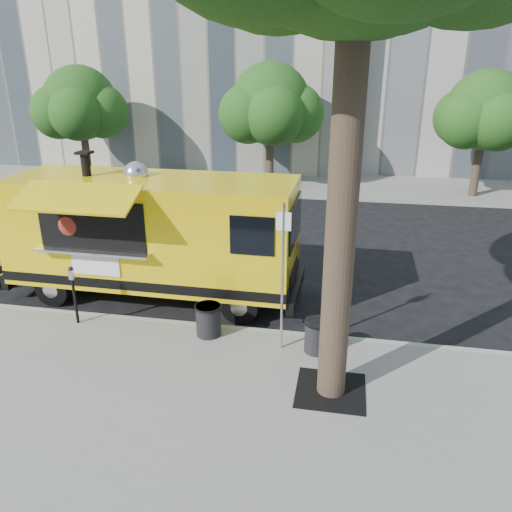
{
  "coord_description": "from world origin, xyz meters",
  "views": [
    {
      "loc": [
        2.67,
        -10.2,
        5.47
      ],
      "look_at": [
        0.74,
        0.0,
        1.48
      ],
      "focal_mm": 35.0,
      "sensor_mm": 36.0,
      "label": 1
    }
  ],
  "objects_px": {
    "food_truck": "(152,233)",
    "far_tree_a": "(80,103)",
    "trash_bin_right": "(208,319)",
    "parking_meter": "(73,288)",
    "sign_post": "(283,270)",
    "far_tree_b": "(270,104)",
    "trash_bin_left": "(317,335)",
    "far_tree_c": "(486,110)"
  },
  "relations": [
    {
      "from": "far_tree_a",
      "to": "far_tree_c",
      "type": "bearing_deg",
      "value": 0.32
    },
    {
      "from": "far_tree_a",
      "to": "sign_post",
      "type": "relative_size",
      "value": 1.79
    },
    {
      "from": "trash_bin_left",
      "to": "food_truck",
      "type": "bearing_deg",
      "value": 153.34
    },
    {
      "from": "food_truck",
      "to": "trash_bin_left",
      "type": "distance_m",
      "value": 4.84
    },
    {
      "from": "sign_post",
      "to": "parking_meter",
      "type": "distance_m",
      "value": 4.64
    },
    {
      "from": "far_tree_c",
      "to": "food_truck",
      "type": "relative_size",
      "value": 0.72
    },
    {
      "from": "sign_post",
      "to": "far_tree_a",
      "type": "bearing_deg",
      "value": 129.83
    },
    {
      "from": "far_tree_b",
      "to": "food_truck",
      "type": "bearing_deg",
      "value": -94.38
    },
    {
      "from": "parking_meter",
      "to": "trash_bin_left",
      "type": "xyz_separation_m",
      "value": [
        5.26,
        -0.19,
        -0.48
      ]
    },
    {
      "from": "far_tree_b",
      "to": "trash_bin_right",
      "type": "bearing_deg",
      "value": -86.0
    },
    {
      "from": "far_tree_b",
      "to": "far_tree_c",
      "type": "height_order",
      "value": "far_tree_b"
    },
    {
      "from": "parking_meter",
      "to": "trash_bin_right",
      "type": "bearing_deg",
      "value": 0.73
    },
    {
      "from": "far_tree_c",
      "to": "sign_post",
      "type": "xyz_separation_m",
      "value": [
        -6.45,
        -13.95,
        -1.87
      ]
    },
    {
      "from": "far_tree_b",
      "to": "trash_bin_left",
      "type": "height_order",
      "value": "far_tree_b"
    },
    {
      "from": "parking_meter",
      "to": "food_truck",
      "type": "height_order",
      "value": "food_truck"
    },
    {
      "from": "parking_meter",
      "to": "far_tree_a",
      "type": "bearing_deg",
      "value": 117.15
    },
    {
      "from": "food_truck",
      "to": "far_tree_a",
      "type": "bearing_deg",
      "value": 125.14
    },
    {
      "from": "far_tree_a",
      "to": "trash_bin_left",
      "type": "bearing_deg",
      "value": -48.45
    },
    {
      "from": "parking_meter",
      "to": "trash_bin_left",
      "type": "bearing_deg",
      "value": -2.03
    },
    {
      "from": "far_tree_b",
      "to": "far_tree_c",
      "type": "distance_m",
      "value": 9.01
    },
    {
      "from": "food_truck",
      "to": "trash_bin_right",
      "type": "xyz_separation_m",
      "value": [
        1.91,
        -1.88,
        -1.16
      ]
    },
    {
      "from": "far_tree_b",
      "to": "trash_bin_left",
      "type": "relative_size",
      "value": 8.38
    },
    {
      "from": "far_tree_a",
      "to": "trash_bin_right",
      "type": "bearing_deg",
      "value": -53.75
    },
    {
      "from": "far_tree_a",
      "to": "far_tree_b",
      "type": "xyz_separation_m",
      "value": [
        9.0,
        0.4,
        0.06
      ]
    },
    {
      "from": "far_tree_a",
      "to": "parking_meter",
      "type": "height_order",
      "value": "far_tree_a"
    },
    {
      "from": "trash_bin_left",
      "to": "far_tree_b",
      "type": "bearing_deg",
      "value": 102.91
    },
    {
      "from": "food_truck",
      "to": "sign_post",
      "type": "bearing_deg",
      "value": -30.73
    },
    {
      "from": "far_tree_a",
      "to": "trash_bin_right",
      "type": "xyz_separation_m",
      "value": [
        9.98,
        -13.61,
        -3.27
      ]
    },
    {
      "from": "far_tree_a",
      "to": "far_tree_c",
      "type": "height_order",
      "value": "far_tree_a"
    },
    {
      "from": "sign_post",
      "to": "parking_meter",
      "type": "bearing_deg",
      "value": 177.48
    },
    {
      "from": "far_tree_c",
      "to": "trash_bin_left",
      "type": "height_order",
      "value": "far_tree_c"
    },
    {
      "from": "far_tree_a",
      "to": "trash_bin_left",
      "type": "distance_m",
      "value": 18.78
    },
    {
      "from": "far_tree_b",
      "to": "sign_post",
      "type": "bearing_deg",
      "value": -79.85
    },
    {
      "from": "far_tree_c",
      "to": "far_tree_b",
      "type": "bearing_deg",
      "value": 178.09
    },
    {
      "from": "sign_post",
      "to": "trash_bin_left",
      "type": "bearing_deg",
      "value": 1.11
    },
    {
      "from": "far_tree_b",
      "to": "food_truck",
      "type": "relative_size",
      "value": 0.76
    },
    {
      "from": "trash_bin_left",
      "to": "trash_bin_right",
      "type": "xyz_separation_m",
      "value": [
        -2.28,
        0.22,
        0.01
      ]
    },
    {
      "from": "far_tree_a",
      "to": "food_truck",
      "type": "xyz_separation_m",
      "value": [
        8.07,
        -11.73,
        -2.11
      ]
    },
    {
      "from": "sign_post",
      "to": "food_truck",
      "type": "xyz_separation_m",
      "value": [
        -3.48,
        2.12,
        -0.18
      ]
    },
    {
      "from": "trash_bin_left",
      "to": "far_tree_a",
      "type": "bearing_deg",
      "value": 131.55
    },
    {
      "from": "sign_post",
      "to": "food_truck",
      "type": "bearing_deg",
      "value": 148.66
    },
    {
      "from": "parking_meter",
      "to": "food_truck",
      "type": "relative_size",
      "value": 0.19
    }
  ]
}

